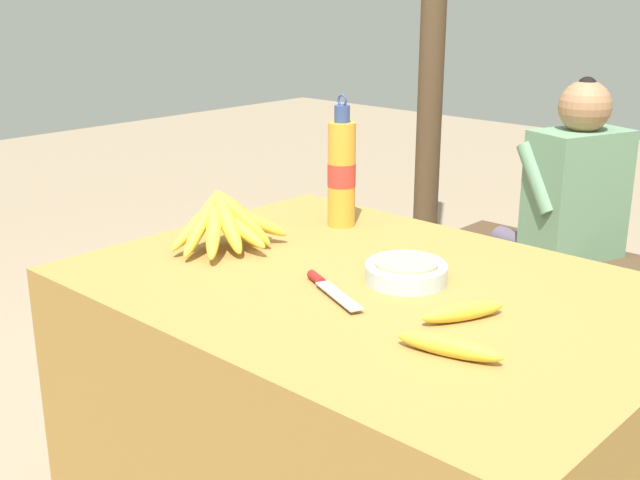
# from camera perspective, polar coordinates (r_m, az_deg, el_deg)

# --- Properties ---
(market_counter) EXTENTS (1.24, 0.91, 0.74)m
(market_counter) POSITION_cam_1_polar(r_m,az_deg,el_deg) (1.86, 3.57, -13.78)
(market_counter) COLOR olive
(market_counter) RESTS_ON ground_plane
(banana_bunch_ripe) EXTENTS (0.21, 0.31, 0.15)m
(banana_bunch_ripe) POSITION_cam_1_polar(r_m,az_deg,el_deg) (1.91, -6.59, 1.38)
(banana_bunch_ripe) COLOR #4C381E
(banana_bunch_ripe) RESTS_ON market_counter
(serving_bowl) EXTENTS (0.18, 0.18, 0.04)m
(serving_bowl) POSITION_cam_1_polar(r_m,az_deg,el_deg) (1.70, 6.15, -2.17)
(serving_bowl) COLOR silver
(serving_bowl) RESTS_ON market_counter
(water_bottle) EXTENTS (0.07, 0.07, 0.34)m
(water_bottle) POSITION_cam_1_polar(r_m,az_deg,el_deg) (2.06, 1.55, 4.84)
(water_bottle) COLOR gold
(water_bottle) RESTS_ON market_counter
(loose_banana_front) EXTENTS (0.19, 0.08, 0.04)m
(loose_banana_front) POSITION_cam_1_polar(r_m,az_deg,el_deg) (1.38, 9.18, -7.49)
(loose_banana_front) COLOR gold
(loose_banana_front) RESTS_ON market_counter
(loose_banana_side) EXTENTS (0.11, 0.17, 0.04)m
(loose_banana_side) POSITION_cam_1_polar(r_m,az_deg,el_deg) (1.52, 10.13, -5.03)
(loose_banana_side) COLOR gold
(loose_banana_side) RESTS_ON market_counter
(knife) EXTENTS (0.21, 0.11, 0.02)m
(knife) POSITION_cam_1_polar(r_m,az_deg,el_deg) (1.65, 0.44, -3.28)
(knife) COLOR #BCBCC1
(knife) RESTS_ON market_counter
(seated_vendor) EXTENTS (0.47, 0.43, 1.04)m
(seated_vendor) POSITION_cam_1_polar(r_m,az_deg,el_deg) (3.04, 17.10, 2.70)
(seated_vendor) COLOR #564C60
(seated_vendor) RESTS_ON ground_plane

